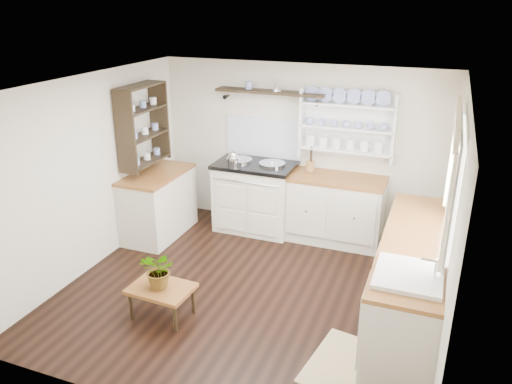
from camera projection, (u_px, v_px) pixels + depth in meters
floor at (249, 290)px, 5.64m from camera, size 4.00×3.80×0.01m
wall_back at (300, 148)px, 6.87m from camera, size 4.00×0.02×2.30m
wall_right at (452, 225)px, 4.55m from camera, size 0.02×3.80×2.30m
wall_left at (92, 173)px, 5.89m from camera, size 0.02×3.80×2.30m
ceiling at (248, 85)px, 4.80m from camera, size 4.00×3.80×0.01m
window at (453, 176)px, 4.55m from camera, size 0.08×1.55×1.22m
aga_cooker at (255, 195)px, 7.00m from camera, size 1.09×0.76×1.01m
back_cabinets at (335, 208)px, 6.66m from camera, size 1.27×0.63×0.90m
right_cabinets at (410, 279)px, 4.99m from camera, size 0.62×2.43×0.90m
belfast_sink at (407, 287)px, 4.22m from camera, size 0.55×0.60×0.45m
left_cabinets at (158, 203)px, 6.82m from camera, size 0.62×1.13×0.90m
plate_rack at (348, 124)px, 6.48m from camera, size 1.20×0.22×0.90m
high_shelf at (270, 93)px, 6.62m from camera, size 1.50×0.29×0.16m
left_shelving at (143, 124)px, 6.47m from camera, size 0.28×0.80×1.05m
kettle at (233, 159)px, 6.80m from camera, size 0.17×0.17×0.21m
utensil_crock at (310, 166)px, 6.67m from camera, size 0.12×0.12×0.14m
center_table at (161, 291)px, 5.09m from camera, size 0.65×0.48×0.34m
potted_plant at (160, 270)px, 5.00m from camera, size 0.42×0.38×0.40m
floor_rug at (342, 364)px, 4.50m from camera, size 0.69×0.93×0.02m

